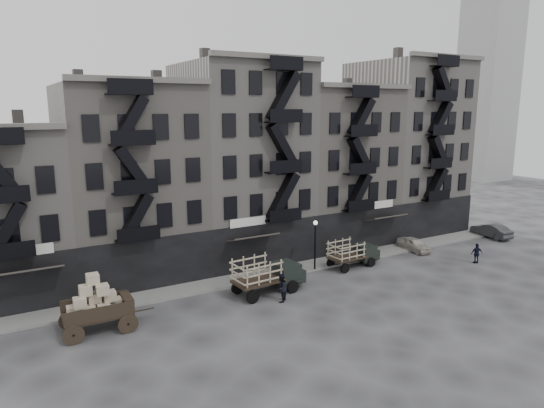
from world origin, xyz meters
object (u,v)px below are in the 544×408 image
car_far (491,231)px  pedestrian_mid (281,288)px  wagon (95,300)px  stake_truck_east (353,251)px  policeman (477,253)px  stake_truck_west (267,272)px  car_east (414,244)px

car_far → pedestrian_mid: 28.03m
wagon → stake_truck_east: 21.37m
policeman → wagon: bearing=15.5°
stake_truck_west → car_east: size_ratio=1.54×
stake_truck_east → car_east: stake_truck_east is taller
car_east → car_far: car_far is taller
car_east → policeman: bearing=-67.7°
stake_truck_east → policeman: 10.96m
wagon → stake_truck_east: wagon is taller
stake_truck_east → car_far: stake_truck_east is taller
pedestrian_mid → policeman: pedestrian_mid is taller
stake_truck_east → policeman: stake_truck_east is taller
stake_truck_east → car_east: 8.06m
car_far → policeman: 9.96m
car_east → car_far: 10.61m
pedestrian_mid → car_far: bearing=144.9°
stake_truck_east → policeman: bearing=-28.5°
car_east → stake_truck_west: bearing=-169.5°
car_east → car_far: size_ratio=0.84×
stake_truck_west → pedestrian_mid: 1.99m
car_east → pedestrian_mid: bearing=-163.4°
car_far → policeman: bearing=34.3°
car_east → wagon: bearing=-172.0°
car_far → pedestrian_mid: size_ratio=2.15×
pedestrian_mid → stake_truck_east: bearing=158.0°
car_east → car_far: (10.59, -0.53, 0.09)m
pedestrian_mid → policeman: bearing=133.7°
wagon → pedestrian_mid: bearing=-6.0°
wagon → pedestrian_mid: wagon is taller
stake_truck_west → pedestrian_mid: (0.01, -1.91, -0.57)m
policeman → pedestrian_mid: bearing=17.0°
car_east → pedestrian_mid: (-17.19, -4.20, 0.39)m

